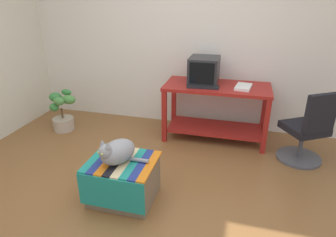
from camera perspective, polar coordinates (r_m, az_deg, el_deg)
ground_plane at (r=2.94m, az=-4.58°, el=-16.41°), size 14.00×14.00×0.00m
back_wall at (r=4.28m, az=4.21°, el=15.61°), size 8.00×0.10×2.60m
desk at (r=3.97m, az=9.24°, el=3.01°), size 1.36×0.64×0.75m
tv_monitor at (r=3.93m, az=6.93°, el=9.14°), size 0.38×0.41×0.34m
keyboard at (r=3.78m, az=6.72°, el=6.12°), size 0.41×0.19×0.02m
book at (r=3.84m, az=14.30°, el=5.91°), size 0.22×0.31×0.03m
ottoman_with_blanket at (r=2.94m, az=-8.65°, el=-11.56°), size 0.63×0.55×0.42m
cat at (r=2.75m, az=-9.84°, el=-6.32°), size 0.46×0.43×0.28m
potted_plant at (r=4.52m, az=-19.66°, el=0.97°), size 0.43×0.30×0.59m
office_chair at (r=3.76m, az=25.22°, el=-2.37°), size 0.58×0.58×0.89m
pen at (r=3.92m, az=15.23°, el=5.99°), size 0.11×0.10×0.01m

